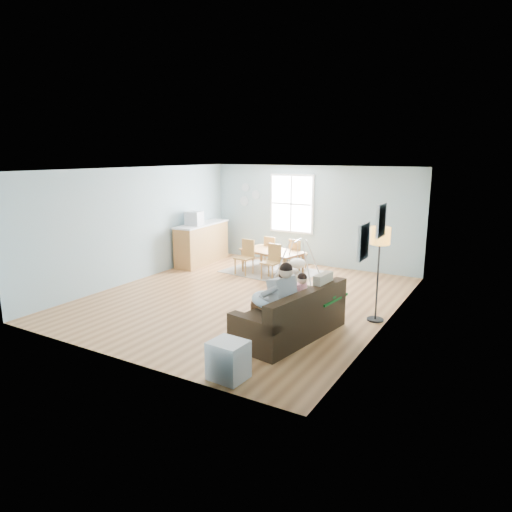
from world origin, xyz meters
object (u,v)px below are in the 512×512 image
Objects in this scene: father at (276,298)px; floor_lamp at (380,244)px; baby_swing at (297,263)px; chair_se at (272,260)px; toddler at (297,292)px; sofa at (293,319)px; monitor at (194,218)px; storage_cube at (228,360)px; chair_nw at (271,249)px; chair_sw at (246,255)px; counter at (202,243)px; dining_table at (272,261)px; chair_ne at (297,253)px.

father is 2.20m from floor_lamp.
father is 1.20× the size of baby_swing.
father reaches higher than chair_se.
sofa is at bearing -78.65° from toddler.
monitor reaches higher than toddler.
storage_cube is 0.66× the size of chair_nw.
counter reaches higher than chair_sw.
chair_nw is at bearing 119.20° from father.
toddler is 4.14m from dining_table.
monitor is (-4.47, 3.14, 1.01)m from sofa.
dining_table is 1.04m from baby_swing.
chair_ne is at bearing 136.97° from floor_lamp.
father is 1.54× the size of chair_sw.
baby_swing is at bearing 104.61° from storage_cube.
chair_nw is (-0.68, 1.21, -0.04)m from chair_se.
chair_sw is at bearing 118.97° from storage_cube.
storage_cube is at bearing -66.80° from chair_nw.
father is at bearing -124.03° from sofa.
storage_cube is (-0.13, -1.76, -0.04)m from sofa.
chair_se is at bearing 119.13° from father.
sofa is 1.29× the size of floor_lamp.
toddler is at bearing 73.99° from father.
sofa is 0.54m from father.
floor_lamp reaches higher than dining_table.
baby_swing is at bearing -5.91° from counter.
counter is (-4.47, 3.30, -0.15)m from toddler.
monitor reaches higher than dining_table.
storage_cube is (-1.12, -3.21, -1.17)m from floor_lamp.
dining_table is 1.86× the size of chair_se.
father is at bearing -48.03° from dining_table.
monitor is (-5.46, 1.69, -0.13)m from floor_lamp.
floor_lamp is 0.85× the size of counter.
chair_nw is 2.25m from monitor.
chair_se is (-1.97, 2.80, -0.24)m from toddler.
monitor is (-2.45, 0.12, 0.83)m from chair_se.
counter is (-2.62, -0.62, 0.11)m from chair_ne.
storage_cube is 0.33× the size of dining_table.
floor_lamp is at bearing 55.87° from father.
monitor reaches higher than storage_cube.
storage_cube is (-0.09, -1.98, -0.45)m from toddler.
father is 3.70m from baby_swing.
storage_cube is 0.61× the size of chair_sw.
floor_lamp is 4.72m from chair_nw.
father is at bearing -41.19° from counter.
storage_cube is at bearing -94.27° from sofa.
counter is at bearing 138.81° from father.
storage_cube is at bearing -61.03° from chair_sw.
toddler is 5.56m from counter.
toddler is 4.03m from chair_sw.
chair_nw is at bearing 141.01° from baby_swing.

